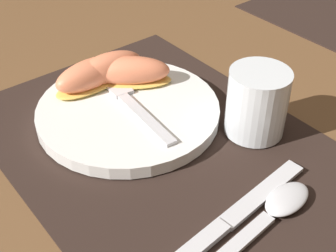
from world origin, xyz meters
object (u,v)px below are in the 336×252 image
(plate, at_px, (127,112))
(citrus_wedge_1, at_px, (110,70))
(spoon, at_px, (273,212))
(juice_glass, at_px, (257,106))
(citrus_wedge_2, at_px, (90,76))
(fork, at_px, (128,98))
(citrus_wedge_0, at_px, (128,72))
(knife, at_px, (234,216))

(plate, bearing_deg, citrus_wedge_1, 165.27)
(plate, height_order, spoon, plate)
(juice_glass, relative_size, citrus_wedge_2, 0.77)
(fork, distance_m, citrus_wedge_0, 0.04)
(plate, height_order, fork, fork)
(plate, height_order, juice_glass, juice_glass)
(plate, xyz_separation_m, juice_glass, (0.12, 0.11, 0.03))
(plate, relative_size, citrus_wedge_0, 1.96)
(spoon, bearing_deg, citrus_wedge_2, -174.16)
(knife, bearing_deg, citrus_wedge_2, 179.30)
(knife, height_order, spoon, spoon)
(juice_glass, distance_m, citrus_wedge_0, 0.18)
(plate, bearing_deg, citrus_wedge_0, 142.67)
(knife, bearing_deg, spoon, 58.03)
(spoon, xyz_separation_m, citrus_wedge_1, (-0.29, -0.00, 0.03))
(juice_glass, distance_m, spoon, 0.14)
(plate, distance_m, knife, 0.21)
(citrus_wedge_0, xyz_separation_m, citrus_wedge_2, (-0.02, -0.04, -0.00))
(juice_glass, relative_size, fork, 0.44)
(citrus_wedge_0, bearing_deg, spoon, -2.95)
(knife, relative_size, citrus_wedge_0, 1.73)
(juice_glass, distance_m, citrus_wedge_2, 0.22)
(spoon, relative_size, fork, 0.95)
(citrus_wedge_1, bearing_deg, knife, -6.44)
(knife, bearing_deg, plate, 176.18)
(juice_glass, height_order, spoon, juice_glass)
(plate, relative_size, fork, 1.24)
(spoon, distance_m, citrus_wedge_0, 0.27)
(knife, height_order, citrus_wedge_1, citrus_wedge_1)
(fork, bearing_deg, citrus_wedge_1, 173.09)
(citrus_wedge_0, bearing_deg, fork, -35.95)
(fork, distance_m, citrus_wedge_1, 0.05)
(juice_glass, bearing_deg, citrus_wedge_1, -153.89)
(spoon, relative_size, citrus_wedge_0, 1.51)
(plate, relative_size, citrus_wedge_2, 2.17)
(fork, height_order, citrus_wedge_0, citrus_wedge_0)
(spoon, relative_size, citrus_wedge_2, 1.67)
(plate, height_order, knife, plate)
(spoon, bearing_deg, plate, -175.01)
(citrus_wedge_0, height_order, citrus_wedge_1, citrus_wedge_1)
(citrus_wedge_2, bearing_deg, spoon, 5.84)
(juice_glass, height_order, fork, juice_glass)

